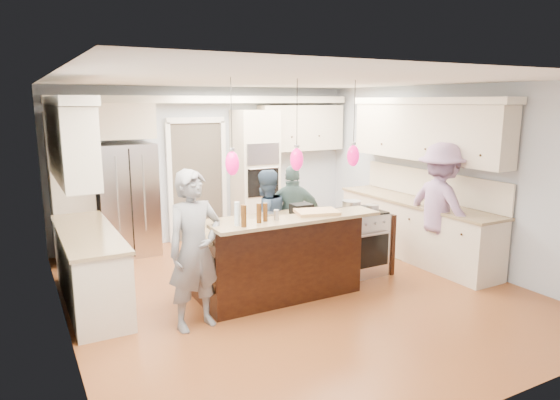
# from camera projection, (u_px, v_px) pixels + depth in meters

# --- Properties ---
(ground_plane) EXTENTS (6.00, 6.00, 0.00)m
(ground_plane) POSITION_uv_depth(u_px,v_px,m) (293.00, 289.00, 6.61)
(ground_plane) COLOR #A3582C
(ground_plane) RESTS_ON ground
(room_shell) EXTENTS (5.54, 6.04, 2.72)m
(room_shell) POSITION_uv_depth(u_px,v_px,m) (293.00, 153.00, 6.26)
(room_shell) COLOR #B2BCC6
(room_shell) RESTS_ON ground
(refrigerator) EXTENTS (0.90, 0.70, 1.80)m
(refrigerator) POSITION_uv_depth(u_px,v_px,m) (127.00, 200.00, 7.99)
(refrigerator) COLOR #B7B7BC
(refrigerator) RESTS_ON ground
(oven_column) EXTENTS (0.72, 0.69, 2.30)m
(oven_column) POSITION_uv_depth(u_px,v_px,m) (255.00, 174.00, 9.04)
(oven_column) COLOR beige
(oven_column) RESTS_ON ground
(back_upper_cabinets) EXTENTS (5.30, 0.61, 2.54)m
(back_upper_cabinets) POSITION_uv_depth(u_px,v_px,m) (172.00, 149.00, 8.32)
(back_upper_cabinets) COLOR beige
(back_upper_cabinets) RESTS_ON ground
(right_counter_run) EXTENTS (0.64, 3.10, 2.51)m
(right_counter_run) POSITION_uv_depth(u_px,v_px,m) (418.00, 192.00, 7.81)
(right_counter_run) COLOR beige
(right_counter_run) RESTS_ON ground
(left_cabinets) EXTENTS (0.64, 2.30, 2.51)m
(left_cabinets) POSITION_uv_depth(u_px,v_px,m) (82.00, 220.00, 5.95)
(left_cabinets) COLOR beige
(left_cabinets) RESTS_ON ground
(kitchen_island) EXTENTS (2.10, 1.46, 1.12)m
(kitchen_island) POSITION_uv_depth(u_px,v_px,m) (273.00, 256.00, 6.47)
(kitchen_island) COLOR black
(kitchen_island) RESTS_ON ground
(island_range) EXTENTS (0.82, 0.71, 0.92)m
(island_range) POSITION_uv_depth(u_px,v_px,m) (357.00, 242.00, 7.20)
(island_range) COLOR #B7B7BC
(island_range) RESTS_ON ground
(pendant_lights) EXTENTS (1.75, 0.15, 1.03)m
(pendant_lights) POSITION_uv_depth(u_px,v_px,m) (297.00, 159.00, 5.71)
(pendant_lights) COLOR black
(pendant_lights) RESTS_ON ground
(person_bar_end) EXTENTS (0.70, 0.53, 1.76)m
(person_bar_end) POSITION_uv_depth(u_px,v_px,m) (195.00, 250.00, 5.36)
(person_bar_end) COLOR slate
(person_bar_end) RESTS_ON ground
(person_far_left) EXTENTS (0.78, 0.64, 1.50)m
(person_far_left) POSITION_uv_depth(u_px,v_px,m) (265.00, 221.00, 7.22)
(person_far_left) COLOR #344A65
(person_far_left) RESTS_ON ground
(person_far_right) EXTENTS (0.97, 0.75, 1.53)m
(person_far_right) POSITION_uv_depth(u_px,v_px,m) (293.00, 217.00, 7.43)
(person_far_right) COLOR #476461
(person_far_right) RESTS_ON ground
(person_range_side) EXTENTS (0.70, 1.22, 1.88)m
(person_range_side) POSITION_uv_depth(u_px,v_px,m) (441.00, 208.00, 7.17)
(person_range_side) COLOR #9B79A3
(person_range_side) RESTS_ON ground
(floor_rug) EXTENTS (0.74, 0.95, 0.01)m
(floor_rug) POSITION_uv_depth(u_px,v_px,m) (417.00, 258.00, 7.91)
(floor_rug) COLOR olive
(floor_rug) RESTS_ON ground
(water_bottle) EXTENTS (0.06, 0.06, 0.26)m
(water_bottle) POSITION_uv_depth(u_px,v_px,m) (237.00, 214.00, 5.41)
(water_bottle) COLOR silver
(water_bottle) RESTS_ON kitchen_island
(beer_bottle_a) EXTENTS (0.07, 0.07, 0.22)m
(beer_bottle_a) POSITION_uv_depth(u_px,v_px,m) (259.00, 213.00, 5.54)
(beer_bottle_a) COLOR #49280D
(beer_bottle_a) RESTS_ON kitchen_island
(beer_bottle_b) EXTENTS (0.07, 0.07, 0.24)m
(beer_bottle_b) POSITION_uv_depth(u_px,v_px,m) (244.00, 216.00, 5.36)
(beer_bottle_b) COLOR #49280D
(beer_bottle_b) RESTS_ON kitchen_island
(beer_bottle_c) EXTENTS (0.07, 0.07, 0.21)m
(beer_bottle_c) POSITION_uv_depth(u_px,v_px,m) (265.00, 212.00, 5.62)
(beer_bottle_c) COLOR #49280D
(beer_bottle_c) RESTS_ON kitchen_island
(drink_can) EXTENTS (0.06, 0.06, 0.12)m
(drink_can) POSITION_uv_depth(u_px,v_px,m) (276.00, 215.00, 5.69)
(drink_can) COLOR #B7B7BC
(drink_can) RESTS_ON kitchen_island
(cutting_board) EXTENTS (0.57, 0.47, 0.04)m
(cutting_board) POSITION_uv_depth(u_px,v_px,m) (317.00, 212.00, 6.02)
(cutting_board) COLOR tan
(cutting_board) RESTS_ON kitchen_island
(pot_large) EXTENTS (0.27, 0.27, 0.15)m
(pot_large) POSITION_uv_depth(u_px,v_px,m) (352.00, 206.00, 7.04)
(pot_large) COLOR #B7B7BC
(pot_large) RESTS_ON island_range
(pot_small) EXTENTS (0.18, 0.18, 0.09)m
(pot_small) POSITION_uv_depth(u_px,v_px,m) (372.00, 208.00, 7.08)
(pot_small) COLOR #B7B7BC
(pot_small) RESTS_ON island_range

